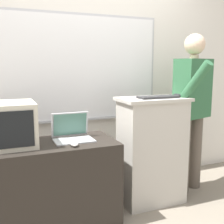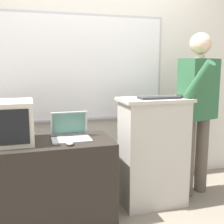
{
  "view_description": "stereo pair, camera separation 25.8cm",
  "coord_description": "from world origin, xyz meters",
  "px_view_note": "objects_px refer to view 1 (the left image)",
  "views": [
    {
      "loc": [
        -0.89,
        -1.81,
        1.34
      ],
      "look_at": [
        0.07,
        0.55,
        0.92
      ],
      "focal_mm": 45.0,
      "sensor_mm": 36.0,
      "label": 1
    },
    {
      "loc": [
        -0.65,
        -1.9,
        1.34
      ],
      "look_at": [
        0.07,
        0.55,
        0.92
      ],
      "focal_mm": 45.0,
      "sensor_mm": 36.0,
      "label": 2
    }
  ],
  "objects_px": {
    "laptop": "(72,131)",
    "person_presenter": "(192,103)",
    "computer_mouse_by_keyboard": "(177,95)",
    "computer_mouse_by_laptop": "(74,144)",
    "side_desk": "(53,184)",
    "wireless_keyboard": "(158,97)",
    "crt_monitor": "(11,124)",
    "lectern_podium": "(152,150)"
  },
  "relations": [
    {
      "from": "laptop",
      "to": "computer_mouse_by_laptop",
      "type": "relative_size",
      "value": 3.28
    },
    {
      "from": "computer_mouse_by_keyboard",
      "to": "person_presenter",
      "type": "bearing_deg",
      "value": 22.63
    },
    {
      "from": "side_desk",
      "to": "computer_mouse_by_keyboard",
      "type": "height_order",
      "value": "computer_mouse_by_keyboard"
    },
    {
      "from": "wireless_keyboard",
      "to": "computer_mouse_by_keyboard",
      "type": "height_order",
      "value": "computer_mouse_by_keyboard"
    },
    {
      "from": "wireless_keyboard",
      "to": "computer_mouse_by_keyboard",
      "type": "bearing_deg",
      "value": 0.58
    },
    {
      "from": "person_presenter",
      "to": "computer_mouse_by_laptop",
      "type": "height_order",
      "value": "person_presenter"
    },
    {
      "from": "wireless_keyboard",
      "to": "side_desk",
      "type": "bearing_deg",
      "value": -179.76
    },
    {
      "from": "computer_mouse_by_laptop",
      "to": "laptop",
      "type": "bearing_deg",
      "value": 80.55
    },
    {
      "from": "wireless_keyboard",
      "to": "computer_mouse_by_laptop",
      "type": "relative_size",
      "value": 3.82
    },
    {
      "from": "person_presenter",
      "to": "computer_mouse_by_laptop",
      "type": "distance_m",
      "value": 1.39
    },
    {
      "from": "side_desk",
      "to": "person_presenter",
      "type": "relative_size",
      "value": 0.63
    },
    {
      "from": "lectern_podium",
      "to": "laptop",
      "type": "distance_m",
      "value": 0.84
    },
    {
      "from": "side_desk",
      "to": "wireless_keyboard",
      "type": "relative_size",
      "value": 2.75
    },
    {
      "from": "side_desk",
      "to": "person_presenter",
      "type": "height_order",
      "value": "person_presenter"
    },
    {
      "from": "person_presenter",
      "to": "wireless_keyboard",
      "type": "xyz_separation_m",
      "value": [
        -0.49,
        -0.12,
        0.1
      ]
    },
    {
      "from": "computer_mouse_by_laptop",
      "to": "crt_monitor",
      "type": "bearing_deg",
      "value": 156.09
    },
    {
      "from": "lectern_podium",
      "to": "computer_mouse_by_laptop",
      "type": "distance_m",
      "value": 0.88
    },
    {
      "from": "side_desk",
      "to": "crt_monitor",
      "type": "relative_size",
      "value": 2.5
    },
    {
      "from": "laptop",
      "to": "person_presenter",
      "type": "bearing_deg",
      "value": 2.79
    },
    {
      "from": "person_presenter",
      "to": "computer_mouse_by_keyboard",
      "type": "distance_m",
      "value": 0.32
    },
    {
      "from": "lectern_podium",
      "to": "computer_mouse_by_keyboard",
      "type": "bearing_deg",
      "value": -11.38
    },
    {
      "from": "side_desk",
      "to": "computer_mouse_by_keyboard",
      "type": "xyz_separation_m",
      "value": [
        1.21,
        0.01,
        0.7
      ]
    },
    {
      "from": "laptop",
      "to": "computer_mouse_by_laptop",
      "type": "height_order",
      "value": "laptop"
    },
    {
      "from": "wireless_keyboard",
      "to": "crt_monitor",
      "type": "height_order",
      "value": "same"
    },
    {
      "from": "lectern_podium",
      "to": "person_presenter",
      "type": "bearing_deg",
      "value": 7.28
    },
    {
      "from": "wireless_keyboard",
      "to": "crt_monitor",
      "type": "relative_size",
      "value": 0.91
    },
    {
      "from": "computer_mouse_by_keyboard",
      "to": "computer_mouse_by_laptop",
      "type": "bearing_deg",
      "value": -171.07
    },
    {
      "from": "lectern_podium",
      "to": "computer_mouse_by_keyboard",
      "type": "height_order",
      "value": "computer_mouse_by_keyboard"
    },
    {
      "from": "side_desk",
      "to": "crt_monitor",
      "type": "bearing_deg",
      "value": 172.73
    },
    {
      "from": "side_desk",
      "to": "person_presenter",
      "type": "distance_m",
      "value": 1.61
    },
    {
      "from": "computer_mouse_by_keyboard",
      "to": "side_desk",
      "type": "bearing_deg",
      "value": -179.7
    },
    {
      "from": "lectern_podium",
      "to": "computer_mouse_by_keyboard",
      "type": "relative_size",
      "value": 10.41
    },
    {
      "from": "lectern_podium",
      "to": "crt_monitor",
      "type": "height_order",
      "value": "crt_monitor"
    },
    {
      "from": "person_presenter",
      "to": "crt_monitor",
      "type": "relative_size",
      "value": 3.96
    },
    {
      "from": "laptop",
      "to": "computer_mouse_by_keyboard",
      "type": "distance_m",
      "value": 1.07
    },
    {
      "from": "side_desk",
      "to": "laptop",
      "type": "bearing_deg",
      "value": 17.49
    },
    {
      "from": "wireless_keyboard",
      "to": "person_presenter",
      "type": "bearing_deg",
      "value": 13.33
    },
    {
      "from": "side_desk",
      "to": "laptop",
      "type": "relative_size",
      "value": 3.21
    },
    {
      "from": "side_desk",
      "to": "computer_mouse_by_laptop",
      "type": "bearing_deg",
      "value": -48.15
    },
    {
      "from": "wireless_keyboard",
      "to": "computer_mouse_by_laptop",
      "type": "bearing_deg",
      "value": -168.99
    },
    {
      "from": "crt_monitor",
      "to": "wireless_keyboard",
      "type": "bearing_deg",
      "value": -1.54
    },
    {
      "from": "computer_mouse_by_laptop",
      "to": "crt_monitor",
      "type": "xyz_separation_m",
      "value": [
        -0.45,
        0.2,
        0.16
      ]
    }
  ]
}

